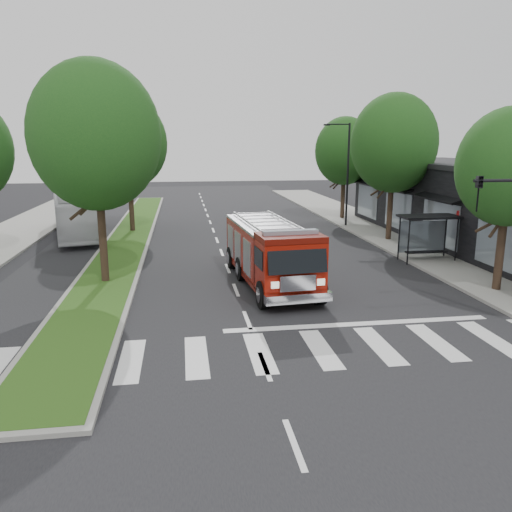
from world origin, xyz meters
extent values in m
plane|color=black|center=(0.00, 0.00, 0.00)|extent=(140.00, 140.00, 0.00)
cube|color=gray|center=(12.50, 10.00, 0.07)|extent=(5.00, 80.00, 0.15)
cube|color=gray|center=(-6.00, 18.00, 0.07)|extent=(3.00, 50.00, 0.14)
cube|color=#2A4D16|center=(-6.00, 18.00, 0.14)|extent=(2.60, 49.50, 0.02)
cube|color=black|center=(17.00, 10.00, 2.50)|extent=(8.00, 30.00, 5.00)
cylinder|color=black|center=(9.80, 7.40, 1.25)|extent=(0.08, 0.08, 2.50)
cylinder|color=black|center=(12.60, 7.40, 1.25)|extent=(0.08, 0.08, 2.50)
cylinder|color=black|center=(9.80, 8.60, 1.25)|extent=(0.08, 0.08, 2.50)
cylinder|color=black|center=(12.60, 8.60, 1.25)|extent=(0.08, 0.08, 2.50)
cube|color=black|center=(11.20, 8.00, 2.55)|extent=(3.20, 1.60, 0.12)
cube|color=#8C99A5|center=(11.20, 8.70, 1.30)|extent=(2.80, 0.04, 1.80)
cube|color=black|center=(11.20, 8.00, 0.55)|extent=(2.40, 0.40, 0.08)
cylinder|color=black|center=(11.50, 2.00, 1.87)|extent=(0.36, 0.36, 3.74)
ellipsoid|color=#0E3412|center=(11.50, 2.00, 5.53)|extent=(4.40, 4.40, 5.06)
cylinder|color=black|center=(11.50, 14.00, 2.20)|extent=(0.36, 0.36, 4.40)
ellipsoid|color=#0E3412|center=(11.50, 14.00, 6.50)|extent=(5.60, 5.60, 6.44)
cylinder|color=black|center=(11.50, 24.00, 1.98)|extent=(0.36, 0.36, 3.96)
ellipsoid|color=#0E3412|center=(11.50, 24.00, 5.85)|extent=(5.00, 5.00, 5.75)
cylinder|color=black|center=(-6.00, 6.00, 2.31)|extent=(0.36, 0.36, 4.62)
ellipsoid|color=#0E3412|center=(-6.00, 6.00, 6.83)|extent=(5.80, 5.80, 6.67)
cylinder|color=black|center=(-6.00, 20.00, 2.20)|extent=(0.36, 0.36, 4.40)
ellipsoid|color=#0E3412|center=(-6.00, 20.00, 6.50)|extent=(5.60, 5.60, 6.44)
imported|color=black|center=(6.70, -3.50, 5.00)|extent=(0.18, 0.22, 1.10)
cylinder|color=black|center=(10.50, 20.00, 4.00)|extent=(0.16, 0.16, 8.00)
cylinder|color=black|center=(9.60, 20.00, 7.90)|extent=(1.80, 0.10, 0.10)
cube|color=black|center=(8.70, 20.00, 7.85)|extent=(0.45, 0.20, 0.12)
cube|color=#550B04|center=(1.70, 4.91, 0.52)|extent=(3.33, 8.91, 0.26)
cube|color=maroon|center=(1.63, 5.73, 1.61)|extent=(3.15, 6.84, 2.08)
cube|color=maroon|center=(1.98, 1.70, 1.61)|extent=(2.75, 2.08, 2.18)
cube|color=#B2B2B7|center=(1.63, 5.73, 2.70)|extent=(3.15, 6.84, 0.12)
cylinder|color=#B2B2B7|center=(0.70, 5.65, 2.91)|extent=(0.63, 6.22, 0.10)
cylinder|color=#B2B2B7|center=(2.56, 5.81, 2.91)|extent=(0.63, 6.22, 0.10)
cube|color=silver|center=(2.08, 0.51, 0.62)|extent=(2.72, 0.59, 0.36)
cube|color=#8C99A5|center=(1.98, 1.70, 3.01)|extent=(2.31, 0.56, 0.19)
cylinder|color=black|center=(0.81, 1.28, 0.57)|extent=(0.46, 1.17, 1.14)
cylinder|color=black|center=(3.19, 1.49, 0.57)|extent=(0.46, 1.17, 1.14)
cylinder|color=black|center=(0.44, 5.63, 0.57)|extent=(0.46, 1.17, 1.14)
cylinder|color=black|center=(2.82, 5.83, 0.57)|extent=(0.46, 1.17, 1.14)
cylinder|color=black|center=(0.23, 8.11, 0.57)|extent=(0.46, 1.17, 1.14)
cylinder|color=black|center=(2.61, 8.32, 0.57)|extent=(0.46, 1.17, 1.14)
imported|color=silver|center=(-9.83, 19.08, 1.56)|extent=(5.20, 11.52, 3.12)
camera|label=1|loc=(-2.29, -17.61, 6.53)|focal=35.00mm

